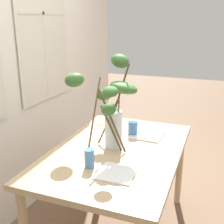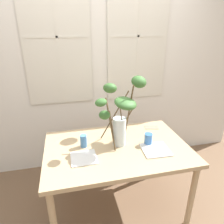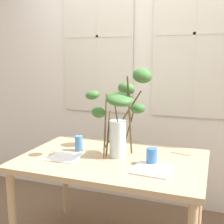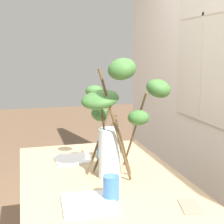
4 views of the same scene
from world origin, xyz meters
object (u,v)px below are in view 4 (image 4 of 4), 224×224
(vase_with_branches, at_px, (116,117))
(plate_square_right, at_px, (89,203))
(drinking_glass_blue_right, at_px, (111,188))
(plate_square_left, at_px, (72,159))
(dining_table, at_px, (102,189))
(drinking_glass_blue_left, at_px, (102,149))

(vase_with_branches, relative_size, plate_square_right, 2.82)
(drinking_glass_blue_right, relative_size, plate_square_left, 0.51)
(plate_square_left, height_order, plate_square_right, plate_square_right)
(vase_with_branches, bearing_deg, dining_table, -123.24)
(plate_square_left, xyz_separation_m, plate_square_right, (0.67, -0.02, 0.00))
(vase_with_branches, distance_m, drinking_glass_blue_left, 0.46)
(vase_with_branches, distance_m, plate_square_right, 0.49)
(drinking_glass_blue_left, relative_size, drinking_glass_blue_right, 1.06)
(drinking_glass_blue_right, xyz_separation_m, plate_square_left, (-0.64, -0.09, -0.05))
(plate_square_right, bearing_deg, drinking_glass_blue_left, 161.50)
(plate_square_left, bearing_deg, vase_with_branches, 26.28)
(vase_with_branches, bearing_deg, drinking_glass_blue_left, 179.48)
(drinking_glass_blue_right, bearing_deg, vase_with_branches, 159.13)
(drinking_glass_blue_left, xyz_separation_m, plate_square_left, (-0.02, -0.19, -0.06))
(dining_table, distance_m, drinking_glass_blue_right, 0.34)
(drinking_glass_blue_left, bearing_deg, plate_square_left, -96.21)
(vase_with_branches, relative_size, drinking_glass_blue_left, 5.65)
(drinking_glass_blue_left, xyz_separation_m, plate_square_right, (0.65, -0.22, -0.06))
(drinking_glass_blue_left, distance_m, drinking_glass_blue_right, 0.63)
(vase_with_branches, height_order, drinking_glass_blue_left, vase_with_branches)
(dining_table, relative_size, plate_square_right, 5.57)
(dining_table, xyz_separation_m, drinking_glass_blue_right, (0.31, -0.03, 0.14))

